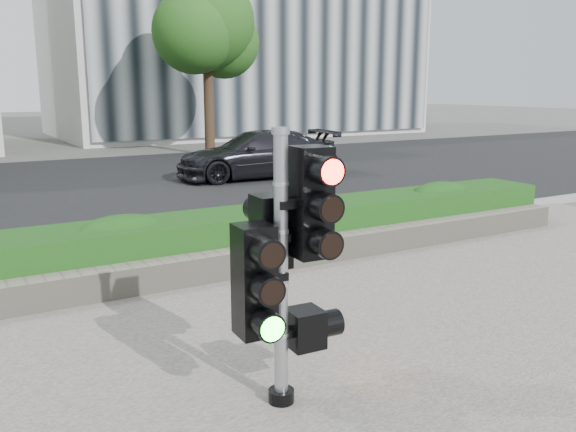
{
  "coord_description": "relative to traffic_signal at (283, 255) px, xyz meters",
  "views": [
    {
      "loc": [
        -3.15,
        -4.94,
        2.41
      ],
      "look_at": [
        0.08,
        0.6,
        1.05
      ],
      "focal_mm": 38.0,
      "sensor_mm": 36.0,
      "label": 1
    }
  ],
  "objects": [
    {
      "name": "ground",
      "position": [
        0.99,
        1.17,
        -1.19
      ],
      "size": [
        120.0,
        120.0,
        0.0
      ],
      "primitive_type": "plane",
      "color": "#51514C",
      "rests_on": "ground"
    },
    {
      "name": "road",
      "position": [
        0.99,
        11.17,
        -1.18
      ],
      "size": [
        60.0,
        13.0,
        0.02
      ],
      "primitive_type": "cube",
      "color": "black",
      "rests_on": "ground"
    },
    {
      "name": "curb",
      "position": [
        0.99,
        4.32,
        -1.13
      ],
      "size": [
        60.0,
        0.25,
        0.12
      ],
      "primitive_type": "cube",
      "color": "gray",
      "rests_on": "ground"
    },
    {
      "name": "stone_wall",
      "position": [
        0.99,
        3.07,
        -0.99
      ],
      "size": [
        12.0,
        0.32,
        0.34
      ],
      "primitive_type": "cube",
      "color": "gray",
      "rests_on": "sidewalk"
    },
    {
      "name": "hedge",
      "position": [
        0.99,
        3.72,
        -0.82
      ],
      "size": [
        12.0,
        1.0,
        0.68
      ],
      "primitive_type": "cube",
      "color": "#2E7624",
      "rests_on": "sidewalk"
    },
    {
      "name": "building_right",
      "position": [
        11.99,
        26.17,
        4.81
      ],
      "size": [
        18.0,
        10.0,
        12.0
      ],
      "primitive_type": "cube",
      "color": "#B7B7B2",
      "rests_on": "ground"
    },
    {
      "name": "tree_right",
      "position": [
        6.48,
        16.72,
        3.29
      ],
      "size": [
        4.1,
        3.58,
        6.53
      ],
      "color": "black",
      "rests_on": "ground"
    },
    {
      "name": "traffic_signal",
      "position": [
        0.0,
        0.0,
        0.0
      ],
      "size": [
        0.73,
        0.54,
        2.11
      ],
      "rotation": [
        0.0,
        0.0,
        -0.05
      ],
      "color": "black",
      "rests_on": "sidewalk"
    },
    {
      "name": "car_dark",
      "position": [
        5.31,
        10.66,
        -0.55
      ],
      "size": [
        4.49,
        2.18,
        1.26
      ],
      "primitive_type": "imported",
      "rotation": [
        0.0,
        0.0,
        -1.67
      ],
      "color": "black",
      "rests_on": "road"
    }
  ]
}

